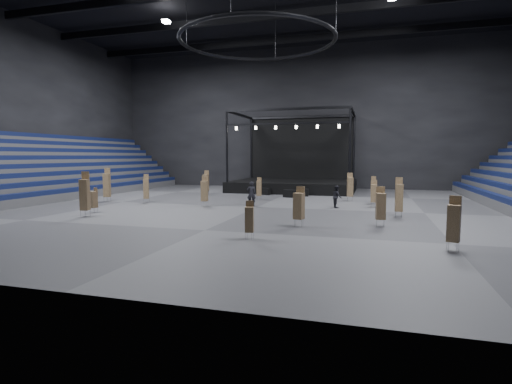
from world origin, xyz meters
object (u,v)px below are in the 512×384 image
(chair_stack_14, at_px, (399,197))
(man_center, at_px, (251,194))
(chair_stack_13, at_px, (454,222))
(chair_stack_6, at_px, (350,186))
(chair_stack_2, at_px, (374,193))
(chair_stack_3, at_px, (107,185))
(crew_member, at_px, (337,197))
(chair_stack_10, at_px, (205,190))
(chair_stack_12, at_px, (381,206))
(flight_case_mid, at_px, (289,194))
(chair_stack_4, at_px, (259,188))
(chair_stack_0, at_px, (299,205))
(chair_stack_9, at_px, (85,194))
(chair_stack_1, at_px, (373,190))
(stage, at_px, (295,178))
(chair_stack_11, at_px, (249,219))
(chair_stack_7, at_px, (146,188))
(chair_stack_8, at_px, (206,182))
(chair_stack_5, at_px, (94,199))
(flight_case_right, at_px, (303,193))
(flight_case_left, at_px, (265,191))

(chair_stack_14, bearing_deg, man_center, 161.15)
(chair_stack_13, bearing_deg, chair_stack_6, 123.52)
(chair_stack_2, distance_m, chair_stack_3, 23.16)
(crew_member, bearing_deg, chair_stack_10, 85.07)
(chair_stack_12, bearing_deg, chair_stack_6, 92.27)
(flight_case_mid, relative_size, chair_stack_4, 0.54)
(chair_stack_0, bearing_deg, chair_stack_9, -166.20)
(chair_stack_1, xyz_separation_m, chair_stack_13, (3.27, -16.87, 0.05))
(chair_stack_6, bearing_deg, chair_stack_10, -158.26)
(chair_stack_0, bearing_deg, stage, 114.10)
(chair_stack_0, distance_m, chair_stack_6, 14.49)
(chair_stack_13, relative_size, chair_stack_14, 0.89)
(chair_stack_1, relative_size, chair_stack_11, 1.25)
(chair_stack_7, bearing_deg, crew_member, -20.13)
(chair_stack_0, bearing_deg, chair_stack_2, 81.14)
(chair_stack_6, bearing_deg, chair_stack_14, -78.70)
(flight_case_mid, height_order, chair_stack_9, chair_stack_9)
(stage, distance_m, chair_stack_10, 17.51)
(chair_stack_3, relative_size, chair_stack_8, 1.18)
(chair_stack_3, bearing_deg, chair_stack_11, -50.19)
(flight_case_mid, xyz_separation_m, chair_stack_13, (11.27, -20.11, 0.88))
(chair_stack_14, relative_size, crew_member, 1.50)
(chair_stack_3, distance_m, chair_stack_12, 24.22)
(chair_stack_14, bearing_deg, chair_stack_2, 102.91)
(chair_stack_3, xyz_separation_m, chair_stack_12, (23.33, -6.50, -0.30))
(chair_stack_2, relative_size, man_center, 1.07)
(chair_stack_6, bearing_deg, chair_stack_13, -84.91)
(chair_stack_4, distance_m, chair_stack_8, 7.06)
(stage, bearing_deg, chair_stack_4, -97.20)
(chair_stack_5, height_order, chair_stack_9, chair_stack_9)
(chair_stack_8, xyz_separation_m, man_center, (7.30, -7.58, -0.33))
(chair_stack_7, distance_m, crew_member, 16.41)
(stage, relative_size, chair_stack_8, 5.43)
(chair_stack_1, bearing_deg, stage, 130.41)
(chair_stack_14, bearing_deg, chair_stack_7, 168.55)
(chair_stack_7, distance_m, chair_stack_12, 20.64)
(chair_stack_3, height_order, chair_stack_6, chair_stack_3)
(chair_stack_13, bearing_deg, chair_stack_5, -176.59)
(chair_stack_10, height_order, chair_stack_14, chair_stack_14)
(flight_case_mid, distance_m, chair_stack_10, 10.32)
(chair_stack_9, bearing_deg, flight_case_mid, 40.63)
(flight_case_right, bearing_deg, chair_stack_10, -121.35)
(chair_stack_1, height_order, chair_stack_8, chair_stack_8)
(chair_stack_8, bearing_deg, chair_stack_7, -101.56)
(flight_case_left, height_order, man_center, man_center)
(chair_stack_6, relative_size, chair_stack_12, 1.11)
(flight_case_left, distance_m, man_center, 9.71)
(chair_stack_1, xyz_separation_m, chair_stack_7, (-19.13, -4.75, 0.08))
(chair_stack_0, relative_size, chair_stack_9, 0.76)
(chair_stack_14, height_order, man_center, chair_stack_14)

